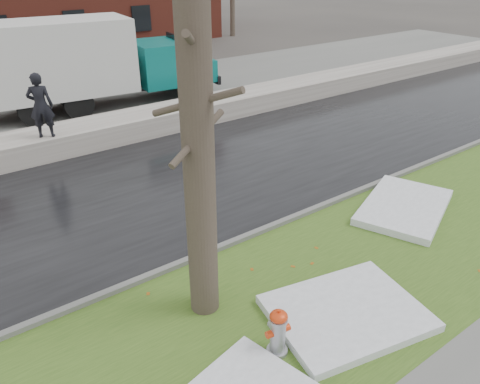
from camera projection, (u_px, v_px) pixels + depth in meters
ground at (278, 260)px, 9.88m from camera, size 120.00×120.00×0.00m
verge at (320, 290)px, 8.98m from camera, size 60.00×4.50×0.04m
road at (173, 183)px, 13.09m from camera, size 60.00×7.00×0.03m
parking_lot at (72, 109)px, 19.16m from camera, size 60.00×9.00×0.03m
curb at (249, 236)px, 10.56m from camera, size 60.00×0.15×0.14m
snowbank at (112, 129)px, 15.92m from camera, size 60.00×1.60×0.75m
fire_hydrant at (278, 330)px, 7.35m from camera, size 0.43×0.38×0.87m
tree at (198, 142)px, 7.06m from camera, size 1.27×1.46×6.36m
box_truck at (88, 62)px, 18.45m from camera, size 10.69×3.32×3.53m
worker at (41, 105)px, 13.82m from camera, size 0.84×0.71×1.95m
snow_patch_near at (347, 313)px, 8.26m from camera, size 2.96×2.50×0.16m
snow_patch_side at (404, 207)px, 11.64m from camera, size 3.27×2.72×0.18m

